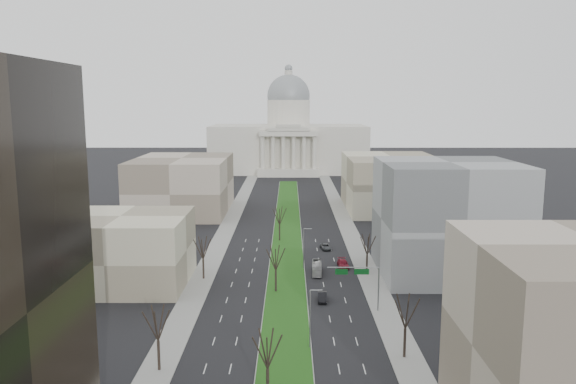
{
  "coord_description": "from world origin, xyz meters",
  "views": [
    {
      "loc": [
        0.71,
        -23.92,
        36.55
      ],
      "look_at": [
        0.24,
        115.59,
        13.84
      ],
      "focal_mm": 35.0,
      "sensor_mm": 36.0,
      "label": 1
    }
  ],
  "objects_px": {
    "car_grey_far": "(326,247)",
    "box_van": "(317,268)",
    "car_red": "(343,264)",
    "car_black": "(322,297)"
  },
  "relations": [
    {
      "from": "car_black",
      "to": "box_van",
      "type": "distance_m",
      "value": 16.92
    },
    {
      "from": "car_black",
      "to": "car_grey_far",
      "type": "bearing_deg",
      "value": 87.99
    },
    {
      "from": "box_van",
      "to": "car_grey_far",
      "type": "bearing_deg",
      "value": 83.25
    },
    {
      "from": "car_grey_far",
      "to": "box_van",
      "type": "distance_m",
      "value": 19.87
    },
    {
      "from": "car_grey_far",
      "to": "box_van",
      "type": "xyz_separation_m",
      "value": [
        -3.09,
        -19.62,
        0.48
      ]
    },
    {
      "from": "car_red",
      "to": "box_van",
      "type": "xyz_separation_m",
      "value": [
        -6.02,
        -4.39,
        0.34
      ]
    },
    {
      "from": "car_red",
      "to": "car_black",
      "type": "bearing_deg",
      "value": -107.5
    },
    {
      "from": "box_van",
      "to": "car_red",
      "type": "bearing_deg",
      "value": 38.33
    },
    {
      "from": "car_red",
      "to": "box_van",
      "type": "bearing_deg",
      "value": -146.07
    },
    {
      "from": "car_red",
      "to": "box_van",
      "type": "height_order",
      "value": "box_van"
    }
  ]
}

